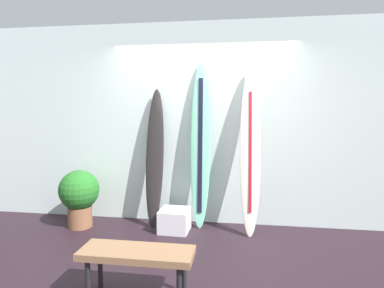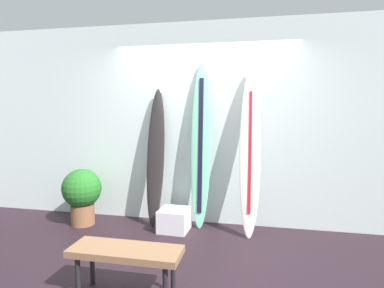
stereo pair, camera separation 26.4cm
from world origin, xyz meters
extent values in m
cube|color=black|center=(0.00, 0.00, -0.02)|extent=(8.00, 8.00, 0.04)
cube|color=silver|center=(0.00, 1.30, 1.40)|extent=(7.20, 0.20, 2.80)
ellipsoid|color=black|center=(-0.64, 0.99, 0.95)|extent=(0.26, 0.36, 1.90)
cone|color=black|center=(-0.64, 0.91, 0.17)|extent=(0.07, 0.08, 0.11)
ellipsoid|color=#7AD0AC|center=(-0.02, 1.04, 1.12)|extent=(0.29, 0.30, 2.25)
cube|color=black|center=(-0.02, 1.02, 1.13)|extent=(0.07, 0.21, 1.81)
cone|color=black|center=(-0.02, 0.98, 0.20)|extent=(0.07, 0.08, 0.11)
ellipsoid|color=silver|center=(0.64, 0.93, 1.07)|extent=(0.29, 0.49, 2.15)
cube|color=red|center=(0.64, 0.91, 1.08)|extent=(0.05, 0.32, 1.53)
cube|color=silver|center=(-0.33, 0.80, 0.15)|extent=(0.40, 0.40, 0.29)
cylinder|color=brown|center=(-1.65, 0.76, 0.14)|extent=(0.32, 0.32, 0.29)
sphere|color=#256B23|center=(-1.65, 0.76, 0.52)|extent=(0.54, 0.54, 0.54)
cube|color=#8B6444|center=(-0.34, -0.76, 0.41)|extent=(0.97, 0.34, 0.06)
cylinder|color=black|center=(-0.73, -0.88, 0.19)|extent=(0.04, 0.04, 0.38)
cylinder|color=black|center=(0.05, -0.88, 0.19)|extent=(0.04, 0.04, 0.38)
cylinder|color=black|center=(-0.73, -0.64, 0.19)|extent=(0.04, 0.04, 0.38)
cylinder|color=black|center=(0.05, -0.64, 0.19)|extent=(0.04, 0.04, 0.38)
camera|label=1|loc=(0.51, -3.30, 1.63)|focal=30.44mm
camera|label=2|loc=(0.77, -3.25, 1.63)|focal=30.44mm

